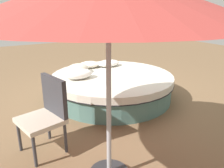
# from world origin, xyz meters

# --- Properties ---
(ground_plane) EXTENTS (16.00, 16.00, 0.00)m
(ground_plane) POSITION_xyz_m (0.00, 0.00, 0.00)
(ground_plane) COLOR brown
(round_bed) EXTENTS (2.48, 2.48, 0.49)m
(round_bed) POSITION_xyz_m (0.00, 0.00, 0.25)
(round_bed) COLOR #4C726B
(round_bed) RESTS_ON ground_plane
(throw_pillow_0) EXTENTS (0.53, 0.34, 0.15)m
(throw_pillow_0) POSITION_xyz_m (-0.27, -0.63, 0.57)
(throw_pillow_0) COLOR white
(throw_pillow_0) RESTS_ON round_bed
(throw_pillow_1) EXTENTS (0.46, 0.38, 0.14)m
(throw_pillow_1) POSITION_xyz_m (0.17, -0.75, 0.56)
(throw_pillow_1) COLOR silver
(throw_pillow_1) RESTS_ON round_bed
(throw_pillow_2) EXTENTS (0.43, 0.38, 0.19)m
(throw_pillow_2) POSITION_xyz_m (0.53, -0.49, 0.59)
(throw_pillow_2) COLOR beige
(throw_pillow_2) RESTS_ON round_bed
(throw_pillow_3) EXTENTS (0.53, 0.33, 0.19)m
(throw_pillow_3) POSITION_xyz_m (0.68, -0.09, 0.59)
(throw_pillow_3) COLOR white
(throw_pillow_3) RESTS_ON round_bed
(patio_chair) EXTENTS (0.61, 0.62, 0.98)m
(patio_chair) POSITION_xyz_m (1.61, 1.15, 0.56)
(patio_chair) COLOR #333338
(patio_chair) RESTS_ON ground_plane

